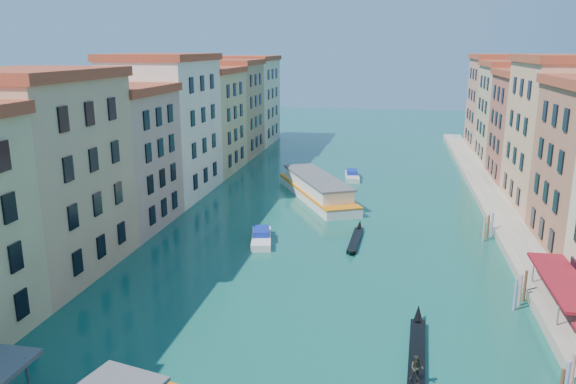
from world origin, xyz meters
name	(u,v)px	position (x,y,z in m)	size (l,w,h in m)	color
left_bank_palazzos	(148,137)	(-26.00, 64.68, 9.71)	(12.80, 128.40, 21.00)	beige
quay	(503,219)	(22.00, 65.00, 0.50)	(4.00, 140.00, 1.00)	gray
mooring_poles_right	(555,360)	(19.10, 28.80, 1.30)	(1.44, 54.24, 3.20)	#53351C
vaporetto_far	(317,188)	(-3.16, 72.39, 1.52)	(14.85, 22.53, 3.37)	silver
gondola_right	(417,351)	(10.05, 29.79, 0.48)	(1.64, 12.52, 2.50)	black
gondola_far	(356,239)	(3.90, 54.21, 0.32)	(1.38, 11.18, 1.58)	black
motorboat_mid	(261,237)	(-6.86, 52.08, 0.56)	(3.62, 7.30, 1.45)	white
motorboat_far	(352,175)	(1.06, 86.33, 0.56)	(3.02, 7.20, 1.45)	silver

